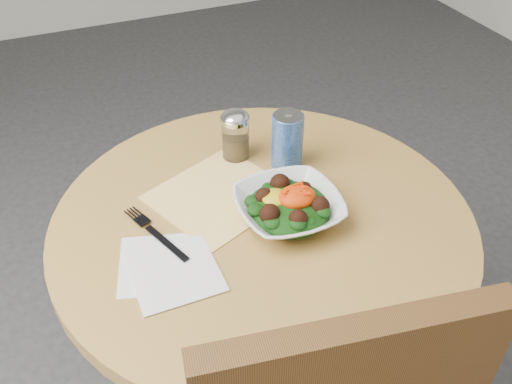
% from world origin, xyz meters
% --- Properties ---
extents(table, '(0.90, 0.90, 0.75)m').
position_xyz_m(table, '(0.00, 0.00, 0.55)').
color(table, black).
rests_on(table, ground).
extents(cloth_napkin, '(0.34, 0.33, 0.00)m').
position_xyz_m(cloth_napkin, '(-0.06, 0.10, 0.75)').
color(cloth_napkin, '#FFA90D').
rests_on(cloth_napkin, table).
extents(paper_napkins, '(0.20, 0.22, 0.00)m').
position_xyz_m(paper_napkins, '(-0.23, -0.07, 0.75)').
color(paper_napkins, silver).
rests_on(paper_napkins, table).
extents(salad_bowl, '(0.22, 0.22, 0.08)m').
position_xyz_m(salad_bowl, '(0.05, -0.02, 0.78)').
color(salad_bowl, silver).
rests_on(salad_bowl, table).
extents(fork, '(0.09, 0.20, 0.00)m').
position_xyz_m(fork, '(-0.23, 0.04, 0.76)').
color(fork, black).
rests_on(fork, table).
extents(spice_shaker, '(0.07, 0.07, 0.12)m').
position_xyz_m(spice_shaker, '(0.03, 0.23, 0.81)').
color(spice_shaker, silver).
rests_on(spice_shaker, table).
extents(beverage_can, '(0.07, 0.07, 0.14)m').
position_xyz_m(beverage_can, '(0.13, 0.15, 0.82)').
color(beverage_can, navy).
rests_on(beverage_can, table).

